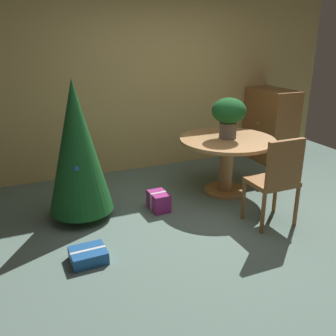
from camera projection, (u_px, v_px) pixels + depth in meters
ground_plane at (227, 227)px, 4.01m from camera, size 6.60×6.60×0.00m
back_wall_panel at (152, 81)px, 5.46m from camera, size 6.00×0.10×2.60m
round_dining_table at (227, 152)px, 4.72m from camera, size 1.20×1.20×0.73m
flower_vase at (229, 113)px, 4.57m from camera, size 0.42×0.42×0.50m
wooden_chair_near at (277, 177)px, 3.87m from camera, size 0.48×0.39×0.98m
holiday_tree at (77, 147)px, 3.96m from camera, size 0.70×0.70×1.55m
gift_box_purple at (159, 201)px, 4.38m from camera, size 0.21×0.29×0.22m
gift_box_blue at (88, 255)px, 3.40m from camera, size 0.33×0.28×0.12m
wooden_cabinet at (270, 125)px, 5.97m from camera, size 0.50×0.84×1.15m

